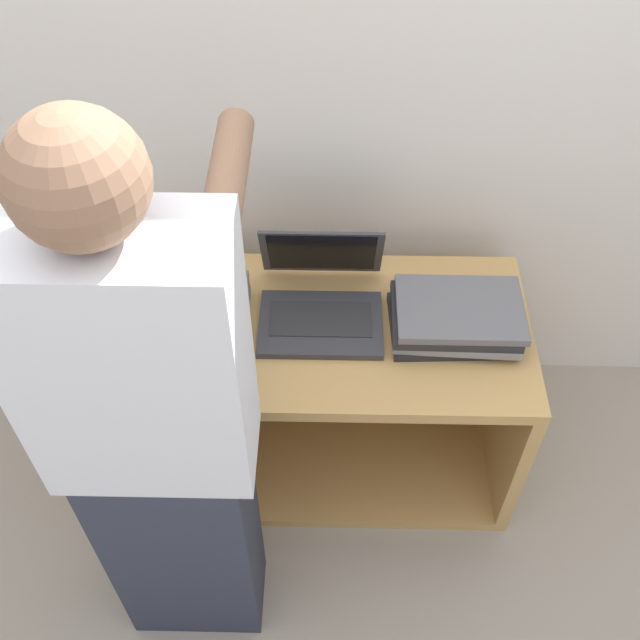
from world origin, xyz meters
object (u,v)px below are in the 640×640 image
(laptop_open, at_px, (321,300))
(laptop_stack_left, at_px, (184,311))
(laptop_stack_right, at_px, (456,318))
(person, at_px, (159,444))

(laptop_open, bearing_deg, laptop_stack_left, -171.19)
(laptop_stack_right, bearing_deg, laptop_open, 171.28)
(laptop_open, height_order, laptop_stack_left, laptop_open)
(laptop_stack_left, height_order, person, person)
(laptop_stack_left, distance_m, person, 0.49)
(laptop_stack_left, relative_size, laptop_stack_right, 0.99)
(laptop_stack_right, relative_size, person, 0.22)
(person, bearing_deg, laptop_stack_left, 93.90)
(laptop_stack_right, height_order, person, person)
(laptop_open, height_order, laptop_stack_right, laptop_open)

